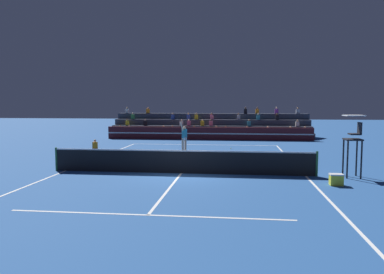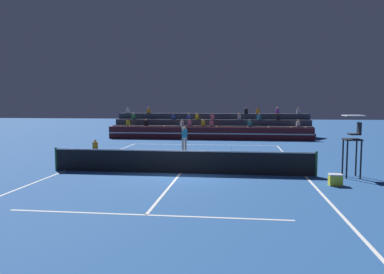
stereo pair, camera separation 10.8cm
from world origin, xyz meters
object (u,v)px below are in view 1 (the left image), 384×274
at_px(ball_kid_courtside, 95,147).
at_px(tennis_player, 184,138).
at_px(umpire_chair, 354,137).
at_px(tennis_ball, 231,148).
at_px(equipment_cooler, 336,180).

distance_m(ball_kid_courtside, tennis_player, 5.84).
xyz_separation_m(umpire_chair, tennis_player, (-8.30, 7.07, -0.73)).
bearing_deg(umpire_chair, tennis_ball, 119.43).
bearing_deg(tennis_ball, ball_kid_courtside, -162.01).
xyz_separation_m(umpire_chair, ball_kid_courtside, (-14.09, 6.64, -1.39)).
relative_size(tennis_ball, equipment_cooler, 0.14).
height_order(umpire_chair, tennis_player, umpire_chair).
bearing_deg(equipment_cooler, tennis_ball, 110.58).
xyz_separation_m(umpire_chair, tennis_ball, (-5.35, 9.48, -1.68)).
distance_m(umpire_chair, tennis_ball, 11.01).
distance_m(tennis_ball, equipment_cooler, 12.01).
distance_m(umpire_chair, tennis_player, 10.93).
relative_size(tennis_player, equipment_cooler, 4.92).
bearing_deg(equipment_cooler, ball_kid_courtside, 147.04).
xyz_separation_m(tennis_player, tennis_ball, (2.95, 2.41, -0.95)).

